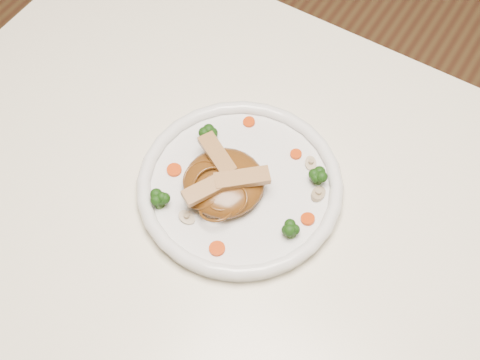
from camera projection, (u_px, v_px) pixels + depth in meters
The scene contains 19 objects.
table at pixel (275, 266), 1.00m from camera, with size 1.20×0.80×0.75m.
plate at pixel (240, 188), 0.95m from camera, with size 0.29×0.29×0.02m, color white.
noodle_mound at pixel (224, 182), 0.93m from camera, with size 0.12×0.12×0.04m, color #5B3711.
chicken_a at pixel (242, 178), 0.90m from camera, with size 0.08×0.02×0.01m, color tan.
chicken_b at pixel (217, 155), 0.92m from camera, with size 0.07×0.02×0.01m, color tan.
chicken_c at pixel (208, 188), 0.90m from camera, with size 0.07×0.02×0.01m, color tan.
broccoli_0 at pixel (318, 175), 0.93m from camera, with size 0.03×0.03×0.03m, color #19410D, non-canonical shape.
broccoli_1 at pixel (208, 135), 0.97m from camera, with size 0.03×0.03×0.03m, color #19410D, non-canonical shape.
broccoli_2 at pixel (159, 199), 0.91m from camera, with size 0.03×0.03×0.03m, color #19410D, non-canonical shape.
broccoli_3 at pixel (292, 230), 0.89m from camera, with size 0.02×0.02×0.03m, color #19410D, non-canonical shape.
carrot_0 at pixel (296, 154), 0.97m from camera, with size 0.02×0.02×0.01m, color #CC3F07.
carrot_1 at pixel (174, 170), 0.95m from camera, with size 0.02×0.02×0.01m, color #CC3F07.
carrot_2 at pixel (308, 219), 0.91m from camera, with size 0.02×0.02×0.01m, color #CC3F07.
carrot_3 at pixel (249, 122), 1.00m from camera, with size 0.02×0.02×0.01m, color #CC3F07.
carrot_4 at pixel (217, 248), 0.89m from camera, with size 0.02×0.02×0.01m, color #CC3F07.
mushroom_0 at pixel (187, 218), 0.91m from camera, with size 0.02×0.02×0.01m, color #B9A98B.
mushroom_1 at pixel (318, 194), 0.93m from camera, with size 0.03×0.03×0.01m, color #B9A98B.
mushroom_2 at pixel (210, 134), 0.99m from camera, with size 0.02×0.02×0.01m, color #B9A98B.
mushroom_3 at pixel (311, 164), 0.96m from camera, with size 0.02×0.02×0.01m, color #B9A98B.
Camera 1 is at (0.18, -0.38, 1.57)m, focal length 49.55 mm.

